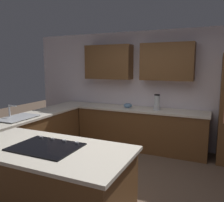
{
  "coord_description": "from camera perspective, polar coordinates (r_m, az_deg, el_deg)",
  "views": [
    {
      "loc": [
        -1.36,
        3.05,
        1.83
      ],
      "look_at": [
        0.61,
        -1.31,
        1.1
      ],
      "focal_mm": 36.94,
      "sensor_mm": 36.0,
      "label": 1
    }
  ],
  "objects": [
    {
      "name": "ground_plane",
      "position": [
        3.81,
        0.26,
        -20.01
      ],
      "size": [
        14.0,
        14.0,
        0.0
      ],
      "primitive_type": "plane",
      "color": "brown"
    },
    {
      "name": "wall_back",
      "position": [
        5.3,
        8.57,
        4.68
      ],
      "size": [
        6.0,
        0.44,
        2.6
      ],
      "color": "silver",
      "rests_on": "ground"
    },
    {
      "name": "lower_cabinets_back",
      "position": [
        5.18,
        7.07,
        -7.03
      ],
      "size": [
        2.8,
        0.6,
        0.86
      ],
      "primitive_type": "cube",
      "color": "brown",
      "rests_on": "ground"
    },
    {
      "name": "countertop_back",
      "position": [
        5.08,
        7.16,
        -2.13
      ],
      "size": [
        2.84,
        0.64,
        0.04
      ],
      "primitive_type": "cube",
      "color": "silver",
      "rests_on": "lower_cabinets_back"
    },
    {
      "name": "lower_cabinets_side",
      "position": [
        5.0,
        -16.62,
        -7.91
      ],
      "size": [
        0.6,
        2.9,
        0.86
      ],
      "primitive_type": "cube",
      "color": "brown",
      "rests_on": "ground"
    },
    {
      "name": "countertop_side",
      "position": [
        4.89,
        -16.84,
        -2.85
      ],
      "size": [
        0.64,
        2.94,
        0.04
      ],
      "primitive_type": "cube",
      "color": "silver",
      "rests_on": "lower_cabinets_side"
    },
    {
      "name": "island_base",
      "position": [
        3.0,
        -15.62,
        -19.47
      ],
      "size": [
        1.93,
        0.92,
        0.86
      ],
      "primitive_type": "cube",
      "color": "brown",
      "rests_on": "ground"
    },
    {
      "name": "island_top",
      "position": [
        2.81,
        -16.0,
        -11.35
      ],
      "size": [
        2.01,
        1.0,
        0.04
      ],
      "primitive_type": "cube",
      "color": "silver",
      "rests_on": "island_base"
    },
    {
      "name": "sink_unit",
      "position": [
        4.45,
        -22.32,
        -3.77
      ],
      "size": [
        0.46,
        0.7,
        0.23
      ],
      "color": "#515456",
      "rests_on": "countertop_side"
    },
    {
      "name": "cooktop",
      "position": [
        2.81,
        -15.95,
        -10.79
      ],
      "size": [
        0.76,
        0.56,
        0.03
      ],
      "color": "black",
      "rests_on": "island_top"
    },
    {
      "name": "blender",
      "position": [
        4.95,
        11.04,
        -0.56
      ],
      "size": [
        0.15,
        0.15,
        0.34
      ],
      "color": "silver",
      "rests_on": "countertop_back"
    },
    {
      "name": "mixing_bowl",
      "position": [
        5.15,
        3.96,
        -1.12
      ],
      "size": [
        0.19,
        0.19,
        0.1
      ],
      "primitive_type": "ellipsoid",
      "color": "#668CB2",
      "rests_on": "countertop_back"
    }
  ]
}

